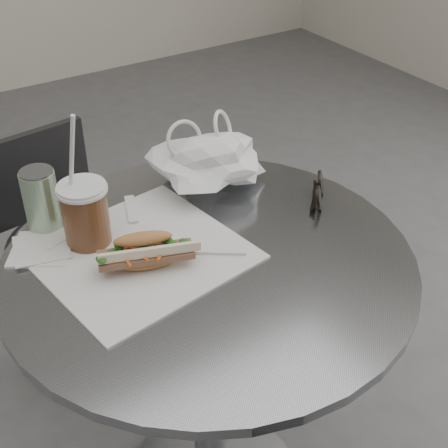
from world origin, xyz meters
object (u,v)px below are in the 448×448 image
banh_mi (145,251)px  chair_far (76,272)px  iced_coffee (85,213)px  sunglasses (318,192)px  cafe_table (210,361)px  drink_can (41,200)px

banh_mi → chair_far: bearing=106.2°
iced_coffee → banh_mi: bearing=-66.2°
sunglasses → chair_far: bearing=76.0°
chair_far → sunglasses: size_ratio=7.17×
banh_mi → iced_coffee: bearing=133.3°
banh_mi → sunglasses: (0.40, 0.01, -0.02)m
cafe_table → banh_mi: size_ratio=3.45×
iced_coffee → drink_can: size_ratio=2.13×
cafe_table → iced_coffee: bearing=136.1°
cafe_table → chair_far: size_ratio=1.08×
iced_coffee → drink_can: bearing=119.8°
chair_far → banh_mi: banh_mi is taller
sunglasses → drink_can: bearing=110.8°
banh_mi → sunglasses: banh_mi is taller
banh_mi → iced_coffee: (-0.06, 0.13, 0.03)m
sunglasses → drink_can: drink_can is taller
cafe_table → banh_mi: 0.33m
banh_mi → sunglasses: bearing=20.7°
cafe_table → sunglasses: size_ratio=7.73×
chair_far → drink_can: 0.62m
sunglasses → cafe_table: bearing=141.1°
banh_mi → drink_can: bearing=135.8°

